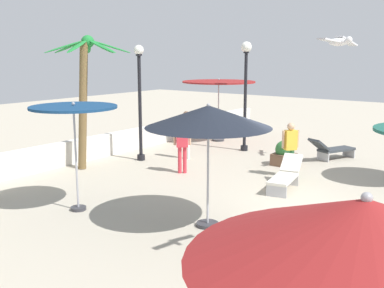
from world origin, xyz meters
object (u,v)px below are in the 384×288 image
Objects in this scene: guest_2 at (182,141)px; seagull_0 at (339,41)px; lounge_chair_0 at (286,175)px; lounge_chair_1 at (332,149)px; lamp_post_1 at (246,80)px; planter at (284,154)px; palm_tree_0 at (85,81)px; patio_umbrella_4 at (74,113)px; guest_1 at (290,144)px; patio_umbrella_1 at (364,235)px; guest_0 at (186,130)px; patio_umbrella_3 at (219,84)px; lamp_post_0 at (140,94)px; patio_umbrella_2 at (208,117)px.

seagull_0 is (-4.27, -6.32, 2.91)m from guest_2.
lounge_chair_0 is 4.34m from lounge_chair_1.
lamp_post_1 reaches higher than planter.
patio_umbrella_4 is at bearing -134.22° from palm_tree_0.
guest_2 is at bearing 119.04° from guest_1.
patio_umbrella_1 is 1.69× the size of guest_1.
patio_umbrella_4 is 1.52× the size of guest_0.
lounge_chair_0 is (-4.97, -5.54, -2.07)m from patio_umbrella_3.
lamp_post_0 is 2.33× the size of guest_0.
lamp_post_1 is (12.49, 8.14, 0.19)m from patio_umbrella_1.
lounge_chair_1 is 3.14m from guest_1.
patio_umbrella_1 is 1.08× the size of patio_umbrella_4.
guest_0 is (5.04, 4.42, -1.38)m from patio_umbrella_2.
seagull_0 is at bearing -128.74° from guest_0.
patio_umbrella_4 is at bearing -177.87° from lamp_post_1.
palm_tree_0 is at bearing 45.78° from patio_umbrella_4.
patio_umbrella_4 is 0.65× the size of lamp_post_0.
palm_tree_0 is at bearing 129.09° from planter.
patio_umbrella_1 is 11.21m from guest_1.
patio_umbrella_3 is at bearing 53.85° from guest_1.
patio_umbrella_4 is 6.05m from lounge_chair_0.
palm_tree_0 reaches higher than lounge_chair_0.
patio_umbrella_2 reaches higher than guest_0.
lamp_post_1 is at bearing -20.87° from guest_0.
guest_2 is (4.33, 0.14, -1.36)m from patio_umbrella_4.
patio_umbrella_1 is 0.91× the size of patio_umbrella_3.
patio_umbrella_1 is 6.81m from patio_umbrella_2.
planter is (-1.78, 1.02, -0.01)m from lounge_chair_1.
palm_tree_0 is at bearing 71.82° from patio_umbrella_2.
lounge_chair_0 is (-3.85, -3.57, -2.35)m from lamp_post_1.
palm_tree_0 is 2.57× the size of guest_1.
lamp_post_0 is at bearing 178.15° from patio_umbrella_3.
lamp_post_1 reaches higher than patio_umbrella_4.
patio_umbrella_1 reaches higher than guest_1.
patio_umbrella_4 reaches higher than guest_2.
lounge_chair_0 is at bearing -159.77° from guest_1.
seagull_0 reaches higher than guest_1.
palm_tree_0 reaches higher than guest_0.
patio_umbrella_2 is at bearing -138.74° from guest_0.
lamp_post_1 reaches higher than lamp_post_0.
patio_umbrella_3 is 7.73m from lounge_chair_0.
patio_umbrella_1 is at bearing -157.72° from seagull_0.
planter is (7.19, 4.18, -3.55)m from seagull_0.
planter is at bearing 26.33° from lounge_chair_0.
lounge_chair_1 is (12.97, 4.81, -2.16)m from patio_umbrella_1.
guest_1 is (4.96, 0.35, -1.41)m from patio_umbrella_2.
seagull_0 is (-4.64, -2.92, 3.54)m from lounge_chair_0.
patio_umbrella_2 is 2.64× the size of seagull_0.
patio_umbrella_1 reaches higher than lounge_chair_0.
lamp_post_0 is 4.24m from lamp_post_1.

